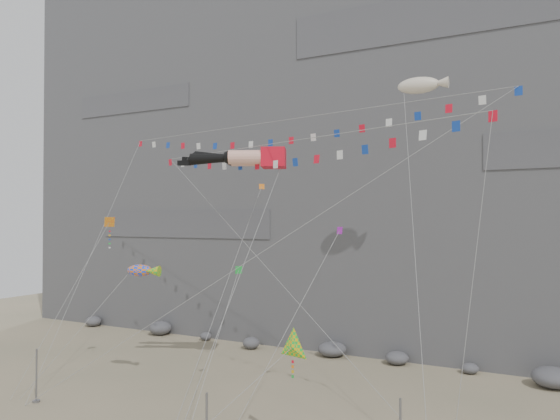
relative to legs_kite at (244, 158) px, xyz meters
name	(u,v)px	position (x,y,z in m)	size (l,w,h in m)	color
ground	(230,416)	(1.85, -4.68, -16.93)	(120.00, 120.00, 0.00)	#9C8A6C
cliff	(381,112)	(1.85, 27.32, 8.07)	(80.00, 28.00, 50.00)	slate
talus_boulders	(332,350)	(1.85, 12.32, -16.33)	(60.00, 3.00, 1.20)	#5E5E63
anchor_pole_left	(36,376)	(-11.26, -8.69, -15.12)	(0.12, 0.12, 3.63)	slate
legs_kite	(244,158)	(0.00, 0.00, 0.00)	(8.46, 15.84, 22.22)	red
flag_banner_upper	(280,121)	(0.88, 4.00, 3.33)	(35.06, 17.10, 27.23)	red
flag_banner_lower	(285,142)	(3.89, -1.01, 0.81)	(27.71, 10.37, 21.98)	red
harlequin_kite	(109,223)	(-10.90, -2.46, -4.73)	(3.12, 7.82, 14.22)	red
fish_windsock	(140,271)	(-7.26, -3.01, -8.27)	(7.17, 7.00, 11.80)	orange
delta_kite	(292,348)	(7.77, -7.80, -11.33)	(5.91, 6.62, 9.54)	yellow
blimp_windsock	(418,86)	(11.18, 6.47, 5.46)	(5.83, 14.32, 26.40)	beige
small_kite_a	(260,192)	(-1.21, 4.36, -2.24)	(2.81, 14.96, 20.98)	orange
small_kite_b	(337,235)	(7.93, -1.61, -5.43)	(3.98, 9.03, 14.85)	purple
small_kite_c	(238,272)	(0.83, -2.17, -8.07)	(2.53, 9.33, 12.61)	green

